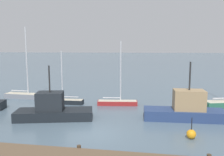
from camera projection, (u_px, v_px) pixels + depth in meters
name	position (u px, v px, depth m)	size (l,w,h in m)	color
ground_plane	(94.00, 134.00, 17.06)	(600.00, 600.00, 0.00)	slate
sailboat_2	(117.00, 102.00, 25.58)	(4.51, 1.53, 7.10)	maroon
sailboat_3	(25.00, 95.00, 29.06)	(5.35, 1.56, 8.95)	gray
sailboat_5	(65.00, 101.00, 26.11)	(4.17, 1.05, 6.04)	black
fishing_boat_0	(186.00, 109.00, 20.33)	(7.19, 2.41, 5.17)	navy
fishing_boat_2	(53.00, 110.00, 20.50)	(7.10, 3.72, 4.83)	black
channel_buoy_0	(191.00, 134.00, 16.07)	(0.66, 0.66, 1.53)	orange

